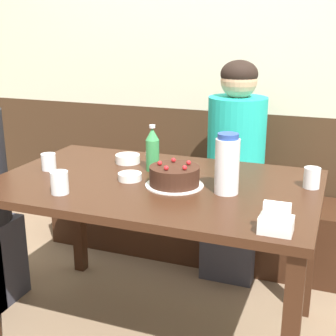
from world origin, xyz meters
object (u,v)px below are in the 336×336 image
Objects in this scene: napkin_holder at (276,222)px; glass_shot_small at (312,178)px; glass_water_tall at (60,183)px; glass_tumbler_short at (49,162)px; bench_seat at (206,224)px; birthday_cake at (174,176)px; bowl_soup_white at (130,177)px; person_grey_tee at (235,176)px; bowl_rice_small at (128,159)px; water_pitcher at (227,164)px; soju_bottle at (152,149)px.

napkin_holder is 0.51m from glass_shot_small.
glass_tumbler_short is at bearing 131.66° from glass_water_tall.
birthday_cake is at bearing -83.44° from bench_seat.
glass_water_tall is 1.06× the size of glass_shot_small.
bowl_soup_white is (-0.11, -0.86, 0.56)m from bench_seat.
birthday_cake is 0.21m from bowl_soup_white.
person_grey_tee is at bearing 66.87° from bowl_soup_white.
glass_tumbler_short is 0.90× the size of glass_shot_small.
bench_seat is 1.16m from glass_tumbler_short.
glass_shot_small reaches higher than bowl_soup_white.
water_pitcher is at bearing -24.41° from bowl_rice_small.
person_grey_tee is (-0.37, 1.05, -0.20)m from napkin_holder.
birthday_cake is 0.20× the size of person_grey_tee.
napkin_holder is 1.15m from glass_tumbler_short.
person_grey_tee reaches higher than glass_tumbler_short.
glass_shot_small reaches higher than bowl_rice_small.
napkin_holder reaches higher than glass_water_tall.
bench_seat is 1.05m from birthday_cake.
glass_tumbler_short is (-0.42, 0.01, 0.02)m from bowl_soup_white.
glass_shot_small is at bearing -46.57° from bench_seat.
person_grey_tee is at bearing 99.76° from water_pitcher.
bowl_rice_small is (-0.13, 0.25, 0.00)m from bowl_soup_white.
soju_bottle reaches higher than napkin_holder.
bowl_rice_small reaches higher than bench_seat.
person_grey_tee is at bearing -33.53° from bench_seat.
soju_bottle is 0.20m from bowl_rice_small.
glass_tumbler_short is (-1.10, 0.33, 0.00)m from napkin_holder.
person_grey_tee is (0.20, -0.13, 0.38)m from bench_seat.
birthday_cake reaches higher than glass_tumbler_short.
water_pitcher is 0.38m from glass_shot_small.
birthday_cake is at bearing -45.23° from soju_bottle.
soju_bottle is 1.80× the size of bowl_rice_small.
bowl_rice_small is (-0.34, 0.25, -0.02)m from birthday_cake.
bench_seat is 1.30m from glass_water_tall.
bowl_soup_white is at bearing -62.48° from bowl_rice_small.
glass_tumbler_short is (-0.30, -0.24, 0.02)m from bowl_rice_small.
bench_seat is at bearing 82.63° from bowl_soup_white.
bowl_soup_white is (-0.44, 0.01, -0.10)m from water_pitcher.
glass_tumbler_short is at bearing -171.70° from glass_shot_small.
glass_water_tall is (-0.30, -1.11, 0.59)m from bench_seat.
bench_seat is 16.89× the size of bowl_rice_small.
person_grey_tee is (0.50, 0.98, -0.21)m from glass_water_tall.
bowl_soup_white reaches higher than bench_seat.
bowl_soup_white is at bearing 53.32° from glass_water_tall.
person_grey_tee is (0.10, 0.73, -0.21)m from birthday_cake.
person_grey_tee is at bearing 63.80° from soju_bottle.
birthday_cake is at bearing -7.82° from person_grey_tee.
water_pitcher is 0.68m from glass_water_tall.
napkin_holder is at bearing -52.35° from water_pitcher.
person_grey_tee is at bearing 62.98° from glass_water_tall.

